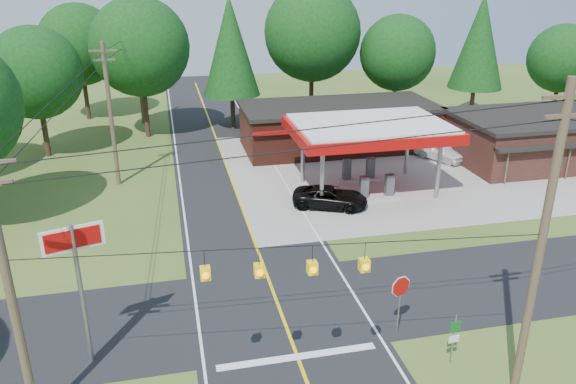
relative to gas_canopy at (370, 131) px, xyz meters
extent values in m
plane|color=#38561E|center=(-9.00, -13.00, -4.27)|extent=(120.00, 120.00, 0.00)
cube|color=black|center=(-9.00, -13.00, -4.26)|extent=(8.00, 120.00, 0.02)
cube|color=black|center=(-9.00, -13.00, -4.25)|extent=(70.00, 7.00, 0.02)
cube|color=yellow|center=(-9.00, -13.00, -4.24)|extent=(0.15, 110.00, 0.00)
cylinder|color=gray|center=(-4.00, -2.50, -2.17)|extent=(0.28, 0.28, 4.20)
cylinder|color=gray|center=(-4.00, 2.50, -2.17)|extent=(0.28, 0.28, 4.20)
cylinder|color=gray|center=(4.00, -2.50, -2.17)|extent=(0.28, 0.28, 4.20)
cylinder|color=gray|center=(4.00, 2.50, -2.17)|extent=(0.28, 0.28, 4.20)
cube|color=#A60908|center=(0.00, 0.00, 0.08)|extent=(10.60, 7.40, 0.70)
cube|color=white|center=(0.00, 0.00, 0.48)|extent=(10.00, 7.00, 0.25)
cube|color=#9E9B93|center=(0.00, -1.80, -4.14)|extent=(3.20, 0.90, 0.22)
cube|color=#3F3F44|center=(-0.90, -1.80, -3.32)|extent=(0.55, 0.45, 1.50)
cube|color=#3F3F44|center=(0.90, -1.80, -3.32)|extent=(0.55, 0.45, 1.50)
cube|color=#9E9B93|center=(0.00, 1.80, -4.14)|extent=(3.20, 0.90, 0.22)
cube|color=#3F3F44|center=(-0.90, 1.80, -3.32)|extent=(0.55, 0.45, 1.50)
cube|color=#3F3F44|center=(0.90, 1.80, -3.32)|extent=(0.55, 0.45, 1.50)
cube|color=#4C1F15|center=(1.00, 10.00, -2.52)|extent=(16.00, 7.00, 3.50)
cube|color=black|center=(1.00, 10.00, -0.62)|extent=(16.40, 7.40, 0.30)
cube|color=#A60908|center=(1.00, 6.40, -1.57)|extent=(16.00, 0.50, 0.25)
cylinder|color=#473828|center=(-1.50, -20.00, 1.48)|extent=(0.30, 0.30, 11.50)
cube|color=#473828|center=(-1.50, -20.00, 6.63)|extent=(1.80, 0.12, 0.12)
cube|color=#473828|center=(-1.50, -20.00, 6.03)|extent=(1.40, 0.12, 0.12)
cylinder|color=#473828|center=(-18.50, -18.00, 0.73)|extent=(0.30, 0.30, 10.00)
cylinder|color=#473828|center=(-17.00, 5.00, 0.73)|extent=(0.30, 0.30, 10.00)
cube|color=#473828|center=(-17.00, 5.00, 5.13)|extent=(1.80, 0.12, 0.12)
cube|color=#473828|center=(-17.00, 5.00, 4.53)|extent=(1.40, 0.12, 0.12)
cylinder|color=#473828|center=(-15.50, 22.00, 0.48)|extent=(0.30, 0.30, 9.50)
cube|color=yellow|center=(-12.55, -18.70, 1.23)|extent=(0.32, 0.32, 0.42)
cube|color=yellow|center=(-10.85, -18.90, 1.23)|extent=(0.32, 0.32, 0.42)
cube|color=yellow|center=(-9.15, -19.10, 1.23)|extent=(0.32, 0.32, 0.42)
cube|color=yellow|center=(-7.45, -19.30, 1.23)|extent=(0.32, 0.32, 0.42)
cylinder|color=#332316|center=(-23.00, 13.00, -2.29)|extent=(0.44, 0.44, 3.96)
sphere|color=black|center=(-23.00, 13.00, 2.55)|extent=(7.26, 7.26, 7.26)
cylinder|color=#332316|center=(-15.00, 17.00, -1.93)|extent=(0.44, 0.44, 4.68)
sphere|color=black|center=(-15.00, 17.00, 3.79)|extent=(8.58, 8.58, 8.58)
cylinder|color=#332316|center=(-7.00, 18.00, -2.11)|extent=(0.44, 0.44, 4.32)
cone|color=black|center=(-7.00, 18.00, 3.53)|extent=(5.28, 5.28, 9.00)
cylinder|color=#332316|center=(1.00, 19.00, -1.75)|extent=(0.44, 0.44, 5.04)
sphere|color=black|center=(1.00, 19.00, 4.41)|extent=(9.24, 9.24, 9.24)
cylinder|color=#332316|center=(9.00, 17.00, -2.29)|extent=(0.44, 0.44, 3.96)
sphere|color=black|center=(9.00, 17.00, 2.55)|extent=(7.26, 7.26, 7.26)
cylinder|color=#332316|center=(17.00, 16.00, -2.11)|extent=(0.44, 0.44, 4.32)
cone|color=black|center=(17.00, 16.00, 3.53)|extent=(5.28, 5.28, 9.00)
cylinder|color=#332316|center=(25.00, 14.00, -2.47)|extent=(0.44, 0.44, 3.60)
sphere|color=black|center=(25.00, 14.00, 1.93)|extent=(6.60, 6.60, 6.60)
cylinder|color=#332316|center=(-21.00, 25.00, -2.11)|extent=(0.44, 0.44, 4.32)
sphere|color=black|center=(-21.00, 25.00, 3.17)|extent=(7.92, 7.92, 7.92)
imported|color=black|center=(-3.38, -2.35, -3.60)|extent=(6.30, 6.30, 1.34)
imported|color=white|center=(8.00, 4.91, -3.54)|extent=(5.79, 5.79, 1.46)
cylinder|color=gray|center=(-17.00, -15.00, -1.28)|extent=(0.18, 0.18, 5.98)
cube|color=white|center=(-17.00, -15.00, 1.14)|extent=(2.15, 0.72, 0.94)
cube|color=#A60908|center=(-17.00, -15.05, 1.14)|extent=(1.89, 0.62, 0.72)
cylinder|color=gray|center=(-4.50, -16.00, -2.96)|extent=(0.07, 0.07, 2.62)
cylinder|color=gray|center=(-3.20, -18.26, -3.15)|extent=(0.06, 0.06, 2.24)
cube|color=#0C591E|center=(-3.20, -18.30, -2.54)|extent=(0.46, 0.07, 0.46)
cube|color=white|center=(-3.20, -18.30, -3.10)|extent=(0.46, 0.07, 0.31)
camera|label=1|loc=(-13.40, -34.41, 10.24)|focal=35.00mm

